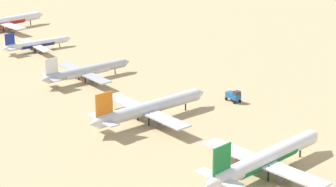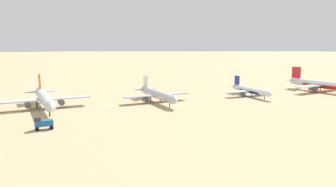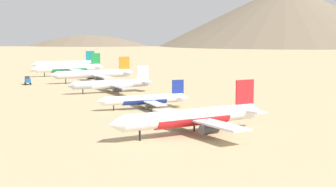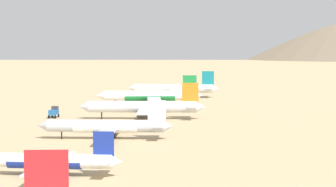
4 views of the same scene
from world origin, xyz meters
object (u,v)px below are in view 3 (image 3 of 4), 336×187
(parked_jet_2, at_px, (95,74))
(parked_jet_3, at_px, (112,84))
(service_truck, at_px, (28,80))
(parked_jet_5, at_px, (193,117))
(parked_jet_4, at_px, (145,100))
(parked_jet_0, at_px, (66,64))
(parked_jet_1, at_px, (69,68))

(parked_jet_2, xyz_separation_m, parked_jet_3, (11.72, 43.81, -0.66))
(parked_jet_2, distance_m, service_truck, 31.79)
(parked_jet_3, distance_m, parked_jet_5, 89.66)
(parked_jet_4, bearing_deg, parked_jet_0, -102.99)
(parked_jet_0, relative_size, parked_jet_5, 1.03)
(parked_jet_1, distance_m, service_truck, 52.18)
(parked_jet_0, height_order, parked_jet_5, parked_jet_0)
(parked_jet_5, bearing_deg, parked_jet_2, -104.15)
(parked_jet_3, bearing_deg, parked_jet_2, -104.97)
(parked_jet_3, bearing_deg, parked_jet_4, 76.79)
(parked_jet_1, bearing_deg, parked_jet_4, 78.68)
(parked_jet_1, distance_m, parked_jet_5, 180.09)
(parked_jet_0, xyz_separation_m, parked_jet_4, (40.38, 175.03, -1.29))
(parked_jet_3, xyz_separation_m, service_truck, (19.22, -50.82, -1.43))
(service_truck, bearing_deg, parked_jet_5, 89.14)
(parked_jet_2, distance_m, parked_jet_4, 92.29)
(parked_jet_1, xyz_separation_m, parked_jet_3, (16.24, 89.05, -0.69))
(parked_jet_1, distance_m, parked_jet_3, 90.52)
(parked_jet_2, bearing_deg, parked_jet_0, -101.85)
(parked_jet_1, xyz_separation_m, parked_jet_5, (37.52, 176.14, -0.13))
(parked_jet_0, relative_size, parked_jet_4, 1.42)
(parked_jet_1, xyz_separation_m, service_truck, (35.46, 38.22, -2.12))
(parked_jet_2, bearing_deg, parked_jet_1, -95.72)
(parked_jet_1, relative_size, parked_jet_4, 1.43)
(parked_jet_0, height_order, parked_jet_3, parked_jet_0)
(parked_jet_5, xyz_separation_m, service_truck, (-2.06, -137.92, -1.98))
(parked_jet_2, relative_size, parked_jet_3, 1.17)
(service_truck, bearing_deg, parked_jet_2, 167.22)
(parked_jet_2, xyz_separation_m, parked_jet_5, (33.00, 130.90, -0.10))
(parked_jet_4, bearing_deg, parked_jet_2, -104.07)
(service_truck, bearing_deg, parked_jet_0, -121.90)
(parked_jet_1, height_order, parked_jet_5, parked_jet_1)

